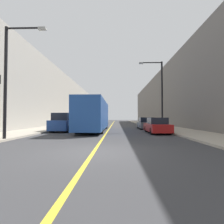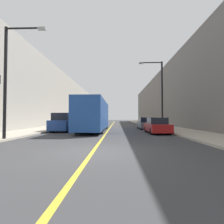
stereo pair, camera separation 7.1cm
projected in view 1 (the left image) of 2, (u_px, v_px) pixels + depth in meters
The scene contains 12 objects.
ground_plane at pixel (94, 152), 7.56m from camera, with size 200.00×200.00×0.00m, color #38383A.
sidewalk_left at pixel (76, 124), 37.74m from camera, with size 3.95×72.00×0.14m, color #A89E8C.
sidewalk_right at pixel (149, 124), 37.32m from camera, with size 3.95×72.00×0.14m, color #A89E8C.
building_row_left at pixel (58, 100), 38.02m from camera, with size 4.00×72.00×10.77m, color gray.
building_row_right at pixel (167, 99), 37.39m from camera, with size 4.00×72.00×11.16m, color #66605B.
road_center_line at pixel (112, 124), 37.53m from camera, with size 0.16×72.00×0.01m, color gold.
bus at pixel (94, 115), 19.59m from camera, with size 2.52×11.83×3.32m.
parked_suv_left at pixel (63, 123), 18.71m from camera, with size 1.89×4.52×1.97m.
car_right_near at pixel (157, 126), 16.69m from camera, with size 1.78×4.79×1.49m.
car_right_mid at pixel (146, 124), 22.80m from camera, with size 1.88×4.33×1.51m.
street_lamp_left at pixel (9, 74), 11.32m from camera, with size 2.72×0.24×7.30m.
street_lamp_right at pixel (160, 91), 20.04m from camera, with size 2.72×0.24×7.81m.
Camera 1 is at (1.00, -7.58, 1.49)m, focal length 28.00 mm.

